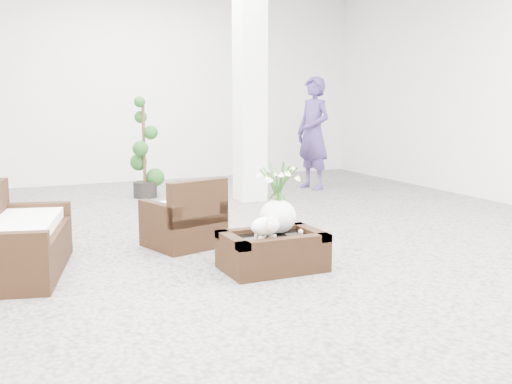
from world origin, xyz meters
name	(u,v)px	position (x,y,z in m)	size (l,w,h in m)	color
ground	(252,250)	(0.00, 0.00, 0.00)	(11.00, 11.00, 0.00)	gray
column	(250,83)	(1.20, 2.80, 1.75)	(0.40, 0.40, 3.50)	white
coffee_table	(273,253)	(-0.12, -0.73, 0.16)	(0.90, 0.60, 0.31)	#311C0E
sheep_figurine	(265,228)	(-0.24, -0.83, 0.42)	(0.28, 0.23, 0.21)	white
planter_narcissus	(278,191)	(-0.02, -0.63, 0.71)	(0.44, 0.44, 0.80)	white
tealight	(301,231)	(0.18, -0.71, 0.33)	(0.04, 0.04, 0.03)	white
armchair	(183,212)	(-0.60, 0.44, 0.37)	(0.69, 0.66, 0.73)	#311C0E
loveseat	(20,231)	(-2.22, 0.07, 0.39)	(1.46, 0.70, 0.78)	#311C0E
topiary	(144,148)	(-0.20, 3.65, 0.76)	(0.41, 0.41, 1.52)	#194215
shopper	(313,133)	(2.61, 3.37, 0.94)	(0.68, 0.45, 1.88)	#3F2E67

